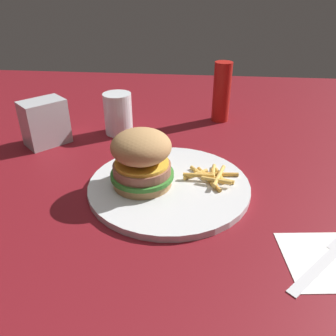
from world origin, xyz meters
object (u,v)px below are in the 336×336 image
at_px(drink_glass, 118,116).
at_px(napkin_dispenser, 45,123).
at_px(sandwich, 141,160).
at_px(ketchup_bottle, 222,92).
at_px(napkin, 326,260).
at_px(fork, 327,258).
at_px(fries_pile, 211,176).
at_px(plate, 168,186).

xyz_separation_m(drink_glass, napkin_dispenser, (0.07, -0.15, 0.01)).
bearing_deg(napkin_dispenser, sandwich, 97.36).
height_order(drink_glass, ketchup_bottle, ketchup_bottle).
bearing_deg(napkin, fork, 136.96).
xyz_separation_m(fries_pile, fork, (0.17, 0.15, -0.01)).
distance_m(fries_pile, napkin, 0.23).
height_order(napkin, fork, fork).
bearing_deg(plate, napkin, 56.04).
height_order(fork, ketchup_bottle, ketchup_bottle).
xyz_separation_m(napkin, fork, (-0.00, 0.00, 0.00)).
xyz_separation_m(napkin, napkin_dispenser, (-0.31, -0.51, 0.05)).
bearing_deg(fries_pile, napkin, 40.99).
distance_m(fries_pile, fork, 0.23).
distance_m(fries_pile, drink_glass, 0.30).
bearing_deg(drink_glass, ketchup_bottle, 113.75).
bearing_deg(fork, sandwich, -117.36).
distance_m(napkin, napkin_dispenser, 0.60).
height_order(sandwich, drink_glass, sandwich).
relative_size(plate, sandwich, 2.58).
bearing_deg(fork, ketchup_bottle, -165.48).
bearing_deg(napkin_dispenser, drink_glass, 159.54).
bearing_deg(fork, plate, -123.63).
bearing_deg(drink_glass, fork, 43.77).
height_order(fork, napkin_dispenser, napkin_dispenser).
relative_size(napkin, fork, 0.80).
bearing_deg(drink_glass, plate, 31.10).
bearing_deg(napkin, plate, -123.96).
distance_m(plate, fork, 0.27).
bearing_deg(plate, ketchup_bottle, 163.47).
height_order(sandwich, napkin, sandwich).
bearing_deg(plate, napkin_dispenser, -119.07).
height_order(plate, fork, plate).
distance_m(napkin_dispenser, ketchup_bottle, 0.43).
height_order(fork, drink_glass, drink_glass).
bearing_deg(sandwich, fries_pile, 105.31).
bearing_deg(fries_pile, napkin_dispenser, -110.81).
height_order(plate, fries_pile, fries_pile).
relative_size(napkin_dispenser, ketchup_bottle, 0.67).
height_order(fries_pile, fork, fries_pile).
distance_m(fork, napkin_dispenser, 0.60).
bearing_deg(plate, drink_glass, -148.90).
height_order(napkin, ketchup_bottle, ketchup_bottle).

